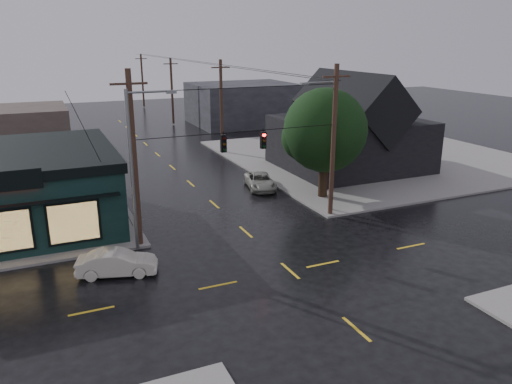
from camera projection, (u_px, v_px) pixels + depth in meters
name	position (u px, v px, depth m)	size (l,w,h in m)	color
ground_plane	(290.00, 271.00, 26.13)	(160.00, 160.00, 0.00)	black
sidewalk_ne	(372.00, 156.00, 51.32)	(28.00, 28.00, 0.15)	gray
ne_building	(350.00, 121.00, 45.47)	(12.60, 11.60, 8.75)	black
corner_tree	(325.00, 130.00, 36.59)	(6.21, 6.21, 8.17)	black
utility_pole_nw	(141.00, 246.00, 29.30)	(2.00, 0.32, 10.15)	#352217
utility_pole_ne	(330.00, 215.00, 34.33)	(2.00, 0.32, 10.15)	#352217
utility_pole_far_a	(222.00, 153.00, 53.12)	(2.00, 0.32, 9.65)	#352217
utility_pole_far_b	(174.00, 125.00, 70.60)	(2.00, 0.32, 9.15)	#352217
utility_pole_far_c	(144.00, 107.00, 88.07)	(2.00, 0.32, 9.15)	#352217
span_signal_assembly	(244.00, 141.00, 30.17)	(13.00, 0.48, 1.23)	black
streetlight_nw	(138.00, 251.00, 28.57)	(5.40, 0.30, 9.15)	slate
streetlight_ne	(331.00, 211.00, 35.13)	(5.40, 0.30, 9.15)	slate
bg_building_west	(10.00, 128.00, 55.03)	(12.00, 10.00, 4.40)	#40322E
bg_building_east	(243.00, 104.00, 70.82)	(14.00, 12.00, 5.60)	#232328
sedan_cream	(117.00, 263.00, 25.51)	(1.40, 4.02, 1.33)	beige
suv_silver	(260.00, 181.00, 40.30)	(2.04, 4.42, 1.23)	gray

